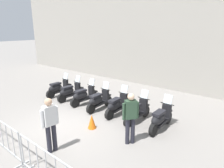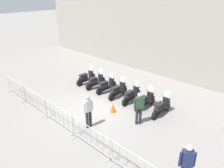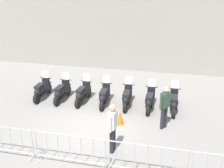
{
  "view_description": "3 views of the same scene",
  "coord_description": "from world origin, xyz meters",
  "px_view_note": "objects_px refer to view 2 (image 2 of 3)",
  "views": [
    {
      "loc": [
        5.27,
        -4.98,
        3.61
      ],
      "look_at": [
        0.76,
        2.31,
        1.24
      ],
      "focal_mm": 31.33,
      "sensor_mm": 36.0,
      "label": 1
    },
    {
      "loc": [
        6.98,
        -7.82,
        6.11
      ],
      "look_at": [
        0.2,
        1.47,
        1.07
      ],
      "focal_mm": 33.81,
      "sensor_mm": 36.0,
      "label": 2
    },
    {
      "loc": [
        1.6,
        -8.75,
        5.36
      ],
      "look_at": [
        0.63,
        1.71,
        1.15
      ],
      "focal_mm": 41.85,
      "sensor_mm": 36.0,
      "label": 3
    }
  ],
  "objects_px": {
    "barrier_segment_4": "(135,167)",
    "motorcycle_6": "(161,108)",
    "motorcycle_4": "(131,96)",
    "motorcycle_5": "(144,102)",
    "motorcycle_3": "(117,91)",
    "barrier_segment_1": "(35,101)",
    "traffic_cone": "(113,108)",
    "barrier_segment_0": "(16,89)",
    "officer_near_row_end": "(88,110)",
    "barrier_segment_2": "(59,117)",
    "officer_mid_plaza": "(187,163)",
    "officer_by_barriers": "(139,107)",
    "motorcycle_1": "(95,82)",
    "motorcycle_2": "(106,86)",
    "barrier_segment_3": "(91,138)",
    "motorcycle_0": "(85,78)"
  },
  "relations": [
    {
      "from": "barrier_segment_4",
      "to": "motorcycle_6",
      "type": "bearing_deg",
      "value": 103.28
    },
    {
      "from": "motorcycle_4",
      "to": "motorcycle_5",
      "type": "distance_m",
      "value": 1.03
    },
    {
      "from": "motorcycle_3",
      "to": "barrier_segment_1",
      "type": "distance_m",
      "value": 4.86
    },
    {
      "from": "motorcycle_4",
      "to": "traffic_cone",
      "type": "height_order",
      "value": "motorcycle_4"
    },
    {
      "from": "barrier_segment_0",
      "to": "officer_near_row_end",
      "type": "distance_m",
      "value": 5.92
    },
    {
      "from": "barrier_segment_2",
      "to": "barrier_segment_4",
      "type": "height_order",
      "value": "same"
    },
    {
      "from": "motorcycle_4",
      "to": "officer_mid_plaza",
      "type": "distance_m",
      "value": 6.1
    },
    {
      "from": "officer_near_row_end",
      "to": "officer_by_barriers",
      "type": "height_order",
      "value": "same"
    },
    {
      "from": "motorcycle_1",
      "to": "motorcycle_2",
      "type": "relative_size",
      "value": 1.0
    },
    {
      "from": "barrier_segment_0",
      "to": "barrier_segment_1",
      "type": "height_order",
      "value": "same"
    },
    {
      "from": "motorcycle_2",
      "to": "officer_by_barriers",
      "type": "height_order",
      "value": "officer_by_barriers"
    },
    {
      "from": "barrier_segment_3",
      "to": "motorcycle_1",
      "type": "bearing_deg",
      "value": 128.7
    },
    {
      "from": "motorcycle_0",
      "to": "barrier_segment_2",
      "type": "bearing_deg",
      "value": -61.43
    },
    {
      "from": "motorcycle_6",
      "to": "motorcycle_5",
      "type": "bearing_deg",
      "value": 174.1
    },
    {
      "from": "officer_mid_plaza",
      "to": "motorcycle_0",
      "type": "bearing_deg",
      "value": 152.55
    },
    {
      "from": "motorcycle_5",
      "to": "barrier_segment_0",
      "type": "distance_m",
      "value": 7.99
    },
    {
      "from": "motorcycle_2",
      "to": "barrier_segment_3",
      "type": "height_order",
      "value": "motorcycle_2"
    },
    {
      "from": "barrier_segment_2",
      "to": "barrier_segment_1",
      "type": "bearing_deg",
      "value": 172.69
    },
    {
      "from": "motorcycle_3",
      "to": "officer_mid_plaza",
      "type": "height_order",
      "value": "officer_mid_plaza"
    },
    {
      "from": "motorcycle_1",
      "to": "motorcycle_5",
      "type": "xyz_separation_m",
      "value": [
        4.09,
        -0.53,
        0.0
      ]
    },
    {
      "from": "motorcycle_4",
      "to": "motorcycle_6",
      "type": "relative_size",
      "value": 1.0
    },
    {
      "from": "motorcycle_4",
      "to": "barrier_segment_2",
      "type": "xyz_separation_m",
      "value": [
        -1.57,
        -4.15,
        0.07
      ]
    },
    {
      "from": "barrier_segment_2",
      "to": "motorcycle_3",
      "type": "bearing_deg",
      "value": 82.64
    },
    {
      "from": "motorcycle_1",
      "to": "barrier_segment_0",
      "type": "bearing_deg",
      "value": -129.05
    },
    {
      "from": "barrier_segment_0",
      "to": "motorcycle_6",
      "type": "bearing_deg",
      "value": 21.49
    },
    {
      "from": "motorcycle_4",
      "to": "motorcycle_0",
      "type": "bearing_deg",
      "value": 173.29
    },
    {
      "from": "motorcycle_5",
      "to": "barrier_segment_3",
      "type": "xyz_separation_m",
      "value": [
        -0.25,
        -4.26,
        0.07
      ]
    },
    {
      "from": "motorcycle_4",
      "to": "officer_near_row_end",
      "type": "height_order",
      "value": "officer_near_row_end"
    },
    {
      "from": "motorcycle_3",
      "to": "motorcycle_6",
      "type": "xyz_separation_m",
      "value": [
        3.07,
        -0.36,
        0.0
      ]
    },
    {
      "from": "barrier_segment_4",
      "to": "officer_near_row_end",
      "type": "xyz_separation_m",
      "value": [
        -3.42,
        1.4,
        0.45
      ]
    },
    {
      "from": "motorcycle_4",
      "to": "motorcycle_5",
      "type": "bearing_deg",
      "value": -10.56
    },
    {
      "from": "barrier_segment_4",
      "to": "traffic_cone",
      "type": "xyz_separation_m",
      "value": [
        -3.29,
        3.21,
        -0.25
      ]
    },
    {
      "from": "motorcycle_0",
      "to": "barrier_segment_3",
      "type": "distance_m",
      "value": 6.92
    },
    {
      "from": "motorcycle_5",
      "to": "officer_by_barriers",
      "type": "xyz_separation_m",
      "value": [
        0.47,
        -1.5,
        0.53
      ]
    },
    {
      "from": "barrier_segment_3",
      "to": "officer_near_row_end",
      "type": "distance_m",
      "value": 1.62
    },
    {
      "from": "motorcycle_0",
      "to": "motorcycle_1",
      "type": "relative_size",
      "value": 1.0
    },
    {
      "from": "motorcycle_1",
      "to": "barrier_segment_1",
      "type": "bearing_deg",
      "value": -101.15
    },
    {
      "from": "motorcycle_6",
      "to": "barrier_segment_1",
      "type": "distance_m",
      "value": 6.93
    },
    {
      "from": "motorcycle_3",
      "to": "motorcycle_5",
      "type": "relative_size",
      "value": 1.0
    },
    {
      "from": "motorcycle_0",
      "to": "barrier_segment_0",
      "type": "distance_m",
      "value": 4.57
    },
    {
      "from": "motorcycle_6",
      "to": "officer_mid_plaza",
      "type": "xyz_separation_m",
      "value": [
        2.53,
        -3.72,
        0.53
      ]
    },
    {
      "from": "motorcycle_5",
      "to": "barrier_segment_1",
      "type": "bearing_deg",
      "value": -143.3
    },
    {
      "from": "motorcycle_5",
      "to": "officer_mid_plaza",
      "type": "bearing_deg",
      "value": -47.12
    },
    {
      "from": "motorcycle_0",
      "to": "motorcycle_1",
      "type": "distance_m",
      "value": 1.03
    },
    {
      "from": "motorcycle_3",
      "to": "motorcycle_5",
      "type": "xyz_separation_m",
      "value": [
        2.04,
        -0.25,
        0.0
      ]
    },
    {
      "from": "motorcycle_6",
      "to": "officer_by_barriers",
      "type": "relative_size",
      "value": 1.0
    },
    {
      "from": "officer_by_barriers",
      "to": "motorcycle_3",
      "type": "bearing_deg",
      "value": 145.08
    },
    {
      "from": "motorcycle_1",
      "to": "barrier_segment_2",
      "type": "relative_size",
      "value": 0.77
    },
    {
      "from": "motorcycle_6",
      "to": "motorcycle_1",
      "type": "bearing_deg",
      "value": 172.94
    },
    {
      "from": "motorcycle_5",
      "to": "motorcycle_0",
      "type": "bearing_deg",
      "value": 172.52
    }
  ]
}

